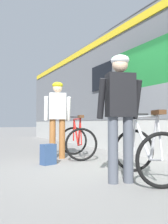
{
  "coord_description": "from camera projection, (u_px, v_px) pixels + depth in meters",
  "views": [
    {
      "loc": [
        -2.3,
        -3.47,
        0.82
      ],
      "look_at": [
        0.05,
        0.97,
        1.05
      ],
      "focal_mm": 37.56,
      "sensor_mm": 36.0,
      "label": 1
    }
  ],
  "objects": [
    {
      "name": "cyclist_near_in_white",
      "position": [
        57.0,
        113.0,
        5.41
      ],
      "size": [
        0.66,
        0.43,
        1.76
      ],
      "color": "#935B2D",
      "rests_on": "ground"
    },
    {
      "name": "backpack_on_platform",
      "position": [
        48.0,
        154.0,
        4.59
      ],
      "size": [
        0.32,
        0.25,
        0.4
      ],
      "primitive_type": "cube",
      "rotation": [
        0.0,
        0.0,
        0.27
      ],
      "color": "navy",
      "rests_on": "ground"
    },
    {
      "name": "bicycle_near_red",
      "position": [
        77.0,
        140.0,
        5.5
      ],
      "size": [
        0.97,
        1.22,
        0.99
      ],
      "color": "black",
      "rests_on": "ground"
    },
    {
      "name": "ground_plane",
      "position": [
        108.0,
        170.0,
        4.1
      ],
      "size": [
        80.0,
        80.0,
        0.0
      ],
      "primitive_type": "plane",
      "color": "gray"
    },
    {
      "name": "cyclist_far_in_dark",
      "position": [
        120.0,
        106.0,
        3.24
      ],
      "size": [
        0.66,
        0.42,
        1.76
      ],
      "color": "#4C515B",
      "rests_on": "ground"
    },
    {
      "name": "bicycle_far_silver",
      "position": [
        146.0,
        151.0,
        3.42
      ],
      "size": [
        1.03,
        1.25,
        0.99
      ],
      "color": "black",
      "rests_on": "ground"
    }
  ]
}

